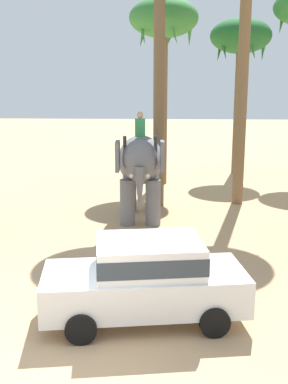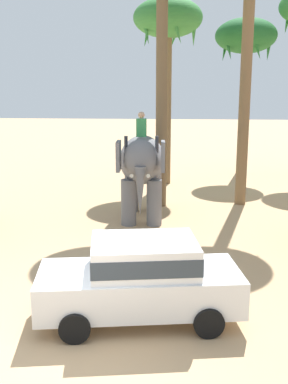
{
  "view_description": "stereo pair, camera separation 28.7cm",
  "coord_description": "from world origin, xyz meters",
  "px_view_note": "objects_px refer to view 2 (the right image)",
  "views": [
    {
      "loc": [
        1.57,
        -7.92,
        4.72
      ],
      "look_at": [
        0.77,
        5.72,
        1.6
      ],
      "focal_mm": 43.66,
      "sensor_mm": 36.0,
      "label": 1
    },
    {
      "loc": [
        1.86,
        -7.9,
        4.72
      ],
      "look_at": [
        0.77,
        5.72,
        1.6
      ],
      "focal_mm": 43.66,
      "sensor_mm": 36.0,
      "label": 2
    }
  ],
  "objects_px": {
    "car_sedan_foreground": "(141,276)",
    "elephant_with_mahout": "(142,165)",
    "palm_tree_leaning_seaward": "(168,24)",
    "palm_tree_near_hut": "(246,40)"
  },
  "relations": [
    {
      "from": "car_sedan_foreground",
      "to": "elephant_with_mahout",
      "type": "distance_m",
      "value": 7.43
    },
    {
      "from": "car_sedan_foreground",
      "to": "palm_tree_leaning_seaward",
      "type": "relative_size",
      "value": 0.5
    },
    {
      "from": "elephant_with_mahout",
      "to": "palm_tree_near_hut",
      "type": "height_order",
      "value": "palm_tree_near_hut"
    },
    {
      "from": "elephant_with_mahout",
      "to": "palm_tree_near_hut",
      "type": "distance_m",
      "value": 11.78
    },
    {
      "from": "car_sedan_foreground",
      "to": "elephant_with_mahout",
      "type": "xyz_separation_m",
      "value": [
        -0.6,
        7.33,
        1.06
      ]
    },
    {
      "from": "car_sedan_foreground",
      "to": "palm_tree_leaning_seaward",
      "type": "xyz_separation_m",
      "value": [
        0.05,
        13.82,
        6.57
      ]
    },
    {
      "from": "elephant_with_mahout",
      "to": "palm_tree_near_hut",
      "type": "xyz_separation_m",
      "value": [
        4.62,
        9.6,
        5.03
      ]
    },
    {
      "from": "elephant_with_mahout",
      "to": "palm_tree_leaning_seaward",
      "type": "relative_size",
      "value": 0.45
    },
    {
      "from": "car_sedan_foreground",
      "to": "palm_tree_near_hut",
      "type": "height_order",
      "value": "palm_tree_near_hut"
    },
    {
      "from": "palm_tree_near_hut",
      "to": "palm_tree_leaning_seaward",
      "type": "height_order",
      "value": "palm_tree_leaning_seaward"
    }
  ]
}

